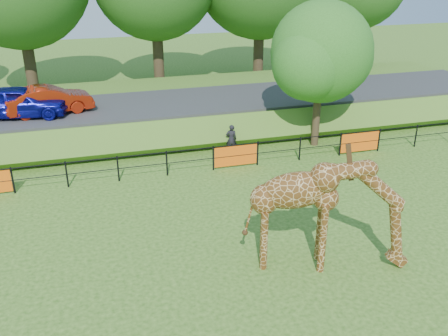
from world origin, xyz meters
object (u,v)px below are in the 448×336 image
Objects in this scene: giraffe at (328,214)px; car_red at (49,100)px; tree_east at (323,56)px; visitor at (231,139)px; car_blue at (19,102)px.

giraffe is 15.56m from car_red.
tree_east reaches higher than car_red.
giraffe is 10.54m from tree_east.
giraffe is at bearing -114.32° from tree_east.
visitor is at bearing 179.60° from tree_east.
car_red is at bearing 140.18° from giraffe.
car_red is 0.60× the size of tree_east.
giraffe is 9.41m from visitor.
car_red is at bearing -73.78° from car_blue.
giraffe is 16.12m from car_blue.
car_blue is (-9.33, 13.15, 0.43)m from giraffe.
car_blue is at bearing -12.50° from visitor.
car_red is (-8.01, 13.33, 0.36)m from giraffe.
tree_east is (13.54, -3.83, 2.12)m from car_blue.
car_blue is 1.33m from car_red.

